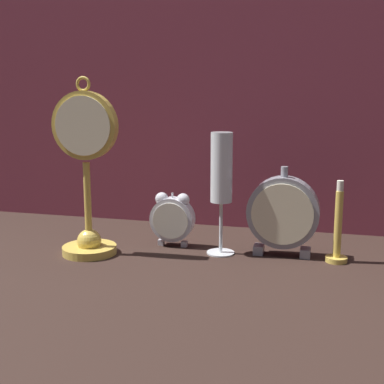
{
  "coord_description": "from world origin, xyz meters",
  "views": [
    {
      "loc": [
        0.26,
        -0.92,
        0.33
      ],
      "look_at": [
        0.0,
        0.08,
        0.13
      ],
      "focal_mm": 50.0,
      "sensor_mm": 36.0,
      "label": 1
    }
  ],
  "objects_px": {
    "mantel_clock_silver": "(283,213)",
    "brass_candlestick": "(338,235)",
    "alarm_clock_twin_bell": "(172,217)",
    "champagne_flute": "(221,176)",
    "pocket_watch_on_stand": "(87,182)"
  },
  "relations": [
    {
      "from": "champagne_flute",
      "to": "alarm_clock_twin_bell",
      "type": "bearing_deg",
      "value": 166.98
    },
    {
      "from": "alarm_clock_twin_bell",
      "to": "pocket_watch_on_stand",
      "type": "bearing_deg",
      "value": -147.77
    },
    {
      "from": "mantel_clock_silver",
      "to": "pocket_watch_on_stand",
      "type": "bearing_deg",
      "value": -167.36
    },
    {
      "from": "alarm_clock_twin_bell",
      "to": "champagne_flute",
      "type": "xyz_separation_m",
      "value": [
        0.11,
        -0.03,
        0.1
      ]
    },
    {
      "from": "pocket_watch_on_stand",
      "to": "champagne_flute",
      "type": "relative_size",
      "value": 1.43
    },
    {
      "from": "brass_candlestick",
      "to": "champagne_flute",
      "type": "bearing_deg",
      "value": -178.76
    },
    {
      "from": "mantel_clock_silver",
      "to": "champagne_flute",
      "type": "distance_m",
      "value": 0.14
    },
    {
      "from": "mantel_clock_silver",
      "to": "brass_candlestick",
      "type": "xyz_separation_m",
      "value": [
        0.11,
        -0.01,
        -0.03
      ]
    },
    {
      "from": "alarm_clock_twin_bell",
      "to": "champagne_flute",
      "type": "bearing_deg",
      "value": -13.02
    },
    {
      "from": "alarm_clock_twin_bell",
      "to": "brass_candlestick",
      "type": "distance_m",
      "value": 0.34
    },
    {
      "from": "pocket_watch_on_stand",
      "to": "mantel_clock_silver",
      "type": "height_order",
      "value": "pocket_watch_on_stand"
    },
    {
      "from": "alarm_clock_twin_bell",
      "to": "mantel_clock_silver",
      "type": "distance_m",
      "value": 0.23
    },
    {
      "from": "champagne_flute",
      "to": "brass_candlestick",
      "type": "relative_size",
      "value": 1.54
    },
    {
      "from": "brass_candlestick",
      "to": "mantel_clock_silver",
      "type": "bearing_deg",
      "value": 173.55
    },
    {
      "from": "mantel_clock_silver",
      "to": "brass_candlestick",
      "type": "bearing_deg",
      "value": -6.45
    }
  ]
}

